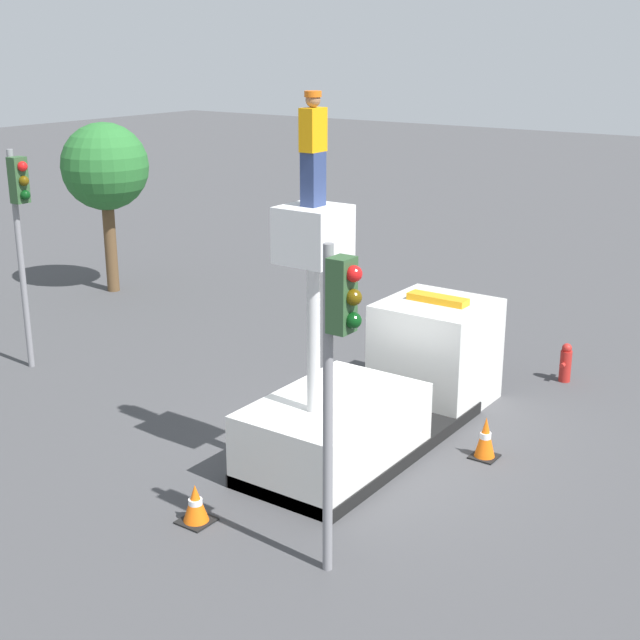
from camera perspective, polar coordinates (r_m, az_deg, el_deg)
ground_plane at (r=16.81m, az=2.90°, el=-8.11°), size 120.00×120.00×0.00m
bucket_truck at (r=16.95m, az=4.15°, el=-4.48°), size 6.47×2.17×4.78m
worker at (r=13.88m, az=-0.45°, el=10.88°), size 0.40×0.26×1.75m
traffic_light_pole at (r=11.70m, az=1.11°, el=-1.81°), size 0.34×0.57×4.77m
traffic_light_across at (r=20.79m, az=-18.63°, el=6.30°), size 0.34×0.57×5.00m
fire_hydrant at (r=20.45m, az=15.45°, el=-2.66°), size 0.50×0.26×0.88m
traffic_cone_rear at (r=14.37m, az=-7.97°, el=-11.61°), size 0.51×0.51×0.65m
traffic_cone_curbside at (r=16.50m, az=10.54°, el=-7.46°), size 0.47×0.47×0.79m
tree_right_bg at (r=26.98m, az=-13.60°, el=9.43°), size 2.54×2.54×5.02m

